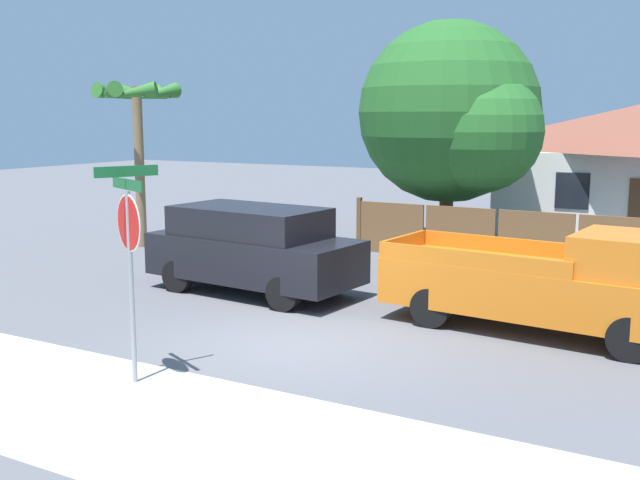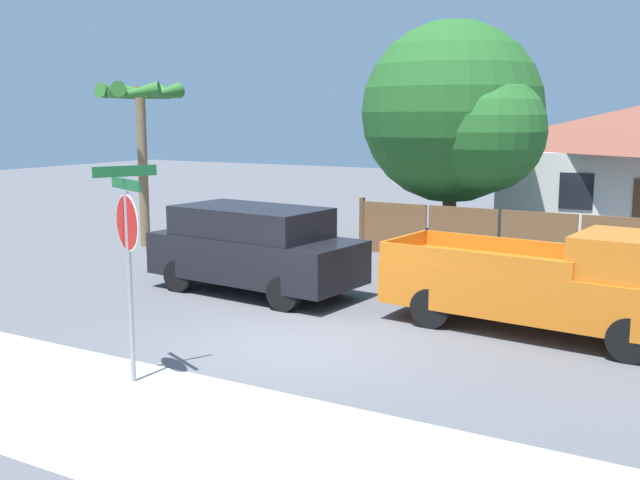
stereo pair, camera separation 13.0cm
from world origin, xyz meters
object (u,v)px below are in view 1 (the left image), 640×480
(stop_sign, at_px, (129,237))
(palm_tree, at_px, (137,107))
(oak_tree, at_px, (455,116))
(red_suv, at_px, (253,247))
(orange_pickup, at_px, (555,284))

(stop_sign, bearing_deg, palm_tree, 156.68)
(oak_tree, bearing_deg, palm_tree, -152.04)
(palm_tree, height_order, red_suv, palm_tree)
(palm_tree, xyz_separation_m, orange_pickup, (12.51, -3.30, -3.14))
(palm_tree, xyz_separation_m, stop_sign, (7.81, -8.69, -1.92))
(palm_tree, height_order, orange_pickup, palm_tree)
(orange_pickup, bearing_deg, palm_tree, 170.38)
(oak_tree, xyz_separation_m, red_suv, (-1.84, -7.53, -2.78))
(oak_tree, bearing_deg, orange_pickup, -59.21)
(palm_tree, height_order, stop_sign, palm_tree)
(palm_tree, distance_m, red_suv, 7.62)
(oak_tree, distance_m, red_suv, 8.23)
(oak_tree, relative_size, orange_pickup, 1.15)
(palm_tree, relative_size, red_suv, 0.98)
(oak_tree, relative_size, palm_tree, 1.37)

